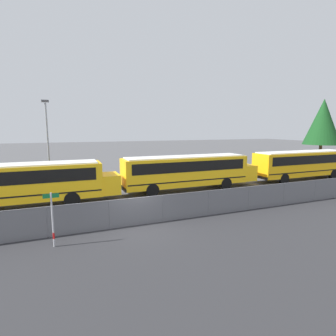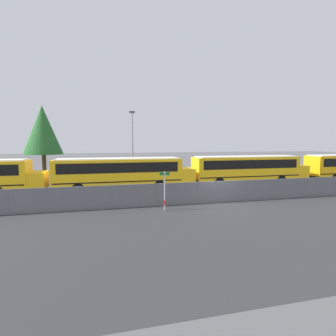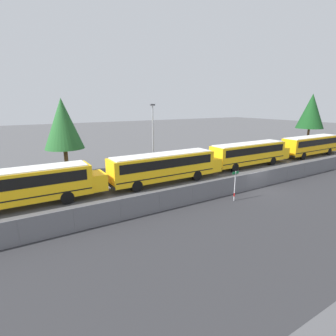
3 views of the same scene
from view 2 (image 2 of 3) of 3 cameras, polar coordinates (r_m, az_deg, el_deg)
ground_plane at (r=20.24m, az=10.64°, el=-7.43°), size 200.00×200.00×0.00m
road_strip at (r=15.18m, az=20.25°, el=-12.08°), size 99.63×12.00×0.01m
fence at (r=20.07m, az=10.69°, el=-5.09°), size 65.70×0.07×1.64m
school_bus_1 at (r=24.41m, az=-9.93°, el=-0.74°), size 12.84×2.49×3.11m
school_bus_2 at (r=28.97m, az=17.04°, el=0.08°), size 12.84×2.49×3.11m
street_sign at (r=17.37m, az=-0.74°, el=-4.77°), size 0.70×0.09×2.62m
light_pole at (r=30.01m, az=-7.75°, el=5.28°), size 0.60×0.24×8.02m
tree_2 at (r=32.99m, az=-25.61°, el=7.43°), size 4.23×4.23×8.68m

